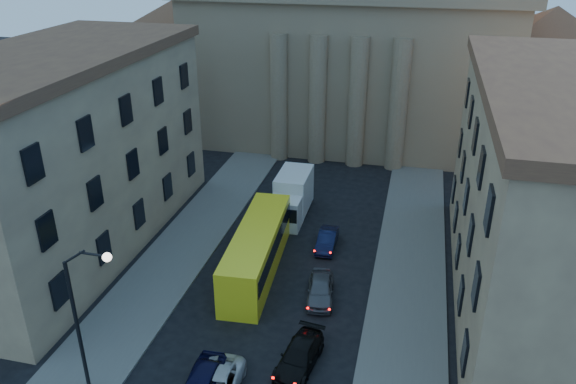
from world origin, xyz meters
name	(u,v)px	position (x,y,z in m)	size (l,w,h in m)	color
sidewalk_left	(156,282)	(-8.50, 18.00, 0.07)	(5.00, 60.00, 0.15)	#5E5B56
sidewalk_right	(406,318)	(8.50, 18.00, 0.07)	(5.00, 60.00, 0.15)	#5E5B56
church	(356,27)	(0.00, 55.47, 11.88)	(68.02, 28.76, 36.60)	#826A50
building_left	(62,152)	(-17.00, 22.00, 7.42)	(11.60, 26.60, 14.70)	tan
building_right	(563,200)	(17.00, 22.00, 7.42)	(11.60, 26.60, 14.70)	tan
street_lamp	(84,311)	(-6.97, 8.00, 5.29)	(2.62, 0.44, 8.83)	black
car_right_mid	(299,356)	(2.89, 12.42, 0.67)	(1.86, 4.59, 1.33)	black
car_right_far	(320,289)	(2.87, 18.95, 0.72)	(1.71, 4.25, 1.45)	#4F5055
car_right_distant	(327,240)	(2.17, 25.53, 0.64)	(1.35, 3.87, 1.27)	black
city_bus	(257,249)	(-2.10, 21.15, 1.79)	(3.45, 11.98, 3.33)	yellow
box_truck	(292,197)	(-1.70, 30.13, 1.68)	(2.60, 6.48, 3.55)	silver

